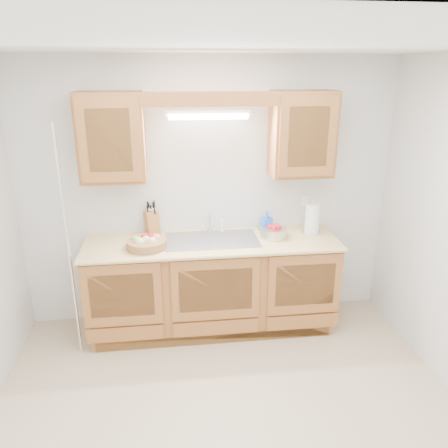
{
  "coord_description": "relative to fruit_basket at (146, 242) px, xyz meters",
  "views": [
    {
      "loc": [
        -0.35,
        -2.48,
        2.36
      ],
      "look_at": [
        0.07,
        0.85,
        1.18
      ],
      "focal_mm": 35.0,
      "sensor_mm": 36.0,
      "label": 1
    }
  ],
  "objects": [
    {
      "name": "room",
      "position": [
        0.58,
        -1.1,
        0.3
      ],
      "size": [
        3.52,
        3.5,
        2.5
      ],
      "color": "tan",
      "rests_on": "ground"
    },
    {
      "name": "base_cabinets",
      "position": [
        0.58,
        0.1,
        -0.51
      ],
      "size": [
        2.2,
        0.6,
        0.86
      ],
      "primitive_type": "cube",
      "color": "#A66230",
      "rests_on": "ground"
    },
    {
      "name": "countertop",
      "position": [
        0.58,
        0.08,
        -0.07
      ],
      "size": [
        2.3,
        0.63,
        0.04
      ],
      "primitive_type": "cube",
      "color": "#E0C175",
      "rests_on": "base_cabinets"
    },
    {
      "name": "upper_cabinet_left",
      "position": [
        -0.25,
        0.23,
        0.88
      ],
      "size": [
        0.55,
        0.33,
        0.75
      ],
      "primitive_type": "cube",
      "color": "#A66230",
      "rests_on": "room"
    },
    {
      "name": "upper_cabinet_right",
      "position": [
        1.41,
        0.23,
        0.88
      ],
      "size": [
        0.55,
        0.33,
        0.75
      ],
      "primitive_type": "cube",
      "color": "#A66230",
      "rests_on": "room"
    },
    {
      "name": "valance",
      "position": [
        0.58,
        0.09,
        1.19
      ],
      "size": [
        2.2,
        0.05,
        0.12
      ],
      "primitive_type": "cube",
      "color": "#A66230",
      "rests_on": "room"
    },
    {
      "name": "fluorescent_fixture",
      "position": [
        0.58,
        0.32,
        1.05
      ],
      "size": [
        0.76,
        0.08,
        0.08
      ],
      "color": "white",
      "rests_on": "room"
    },
    {
      "name": "sink",
      "position": [
        0.58,
        0.1,
        -0.12
      ],
      "size": [
        0.84,
        0.46,
        0.36
      ],
      "color": "#9E9EA3",
      "rests_on": "countertop"
    },
    {
      "name": "wire_shelf_pole",
      "position": [
        -0.62,
        -0.17,
        0.05
      ],
      "size": [
        0.03,
        0.03,
        2.0
      ],
      "primitive_type": "cylinder",
      "color": "silver",
      "rests_on": "ground"
    },
    {
      "name": "outlet_plate",
      "position": [
        1.53,
        0.39,
        0.2
      ],
      "size": [
        0.08,
        0.01,
        0.12
      ],
      "primitive_type": "cube",
      "color": "white",
      "rests_on": "room"
    },
    {
      "name": "fruit_basket",
      "position": [
        0.0,
        0.0,
        0.0
      ],
      "size": [
        0.37,
        0.37,
        0.11
      ],
      "rotation": [
        0.0,
        0.0,
        -0.07
      ],
      "color": "#A97944",
      "rests_on": "countertop"
    },
    {
      "name": "knife_block",
      "position": [
        0.04,
        0.33,
        0.07
      ],
      "size": [
        0.17,
        0.21,
        0.33
      ],
      "rotation": [
        0.0,
        0.0,
        0.34
      ],
      "color": "#A66230",
      "rests_on": "countertop"
    },
    {
      "name": "orange_canister",
      "position": [
        0.04,
        0.34,
        0.08
      ],
      "size": [
        0.09,
        0.09,
        0.25
      ],
      "rotation": [
        0.0,
        0.0,
        0.05
      ],
      "color": "#D75B0B",
      "rests_on": "countertop"
    },
    {
      "name": "soap_bottle",
      "position": [
        1.12,
        0.26,
        0.06
      ],
      "size": [
        0.11,
        0.12,
        0.21
      ],
      "primitive_type": "imported",
      "rotation": [
        0.0,
        0.0,
        0.25
      ],
      "color": "blue",
      "rests_on": "countertop"
    },
    {
      "name": "sponge",
      "position": [
        1.12,
        0.34,
        -0.04
      ],
      "size": [
        0.13,
        0.08,
        0.03
      ],
      "rotation": [
        0.0,
        0.0,
        -0.06
      ],
      "color": "#CC333F",
      "rests_on": "countertop"
    },
    {
      "name": "paper_towel",
      "position": [
        1.54,
        0.17,
        0.09
      ],
      "size": [
        0.16,
        0.16,
        0.34
      ],
      "rotation": [
        0.0,
        0.0,
        0.14
      ],
      "color": "silver",
      "rests_on": "countertop"
    },
    {
      "name": "apple_bowl",
      "position": [
        1.16,
        0.11,
        0.01
      ],
      "size": [
        0.31,
        0.31,
        0.13
      ],
      "rotation": [
        0.0,
        0.0,
        0.32
      ],
      "color": "silver",
      "rests_on": "countertop"
    }
  ]
}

